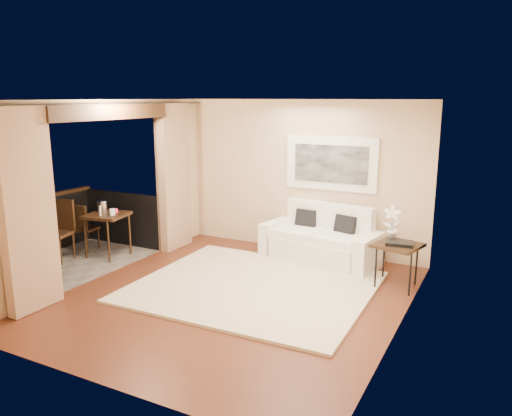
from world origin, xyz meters
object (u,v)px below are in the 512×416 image
Objects in this scene: side_table at (398,248)px; balcony_chair_near at (60,225)px; sofa at (322,241)px; balcony_chair_far at (82,225)px; ice_bucket at (102,206)px; bistro_table at (107,218)px; orchid at (392,223)px.

balcony_chair_near is (-5.40, -1.31, -0.00)m from side_table.
sofa is 4.29m from balcony_chair_far.
ice_bucket is (-4.96, -0.75, 0.26)m from side_table.
balcony_chair_far is (-5.41, -0.82, -0.11)m from side_table.
side_table is (1.40, -0.68, 0.27)m from sofa.
ice_bucket is at bearing 38.94° from balcony_chair_near.
balcony_chair_far is at bearing -150.60° from sofa.
balcony_chair_near is (-0.61, -0.47, -0.08)m from bistro_table.
orchid reaches higher than ice_bucket.
balcony_chair_far reaches higher than bistro_table.
side_table is 3.69× the size of ice_bucket.
ice_bucket reaches higher than bistro_table.
bistro_table is 0.65m from balcony_chair_far.
bistro_table is at bearing 24.96° from balcony_chair_near.
balcony_chair_near is (0.01, -0.49, 0.10)m from balcony_chair_far.
ice_bucket reaches higher than sofa.
side_table is at bearing 8.56° from ice_bucket.
side_table is at bearing 9.89° from bistro_table.
sofa is at bearing 21.87° from ice_bucket.
orchid is 5.48m from balcony_chair_near.
sofa reaches higher than bistro_table.
side_table is at bearing -52.73° from orchid.
sofa is at bearing 24.11° from bistro_table.
balcony_chair_near reaches higher than side_table.
sofa is 3.73m from bistro_table.
ice_bucket is at bearing -169.21° from orchid.
orchid reaches higher than side_table.
bistro_table is at bearing -167.78° from orchid.
orchid is at bearing 127.27° from side_table.
balcony_chair_far is at bearing 178.81° from bistro_table.
balcony_chair_near is at bearing -142.27° from bistro_table.
side_table is at bearing -17.21° from sofa.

